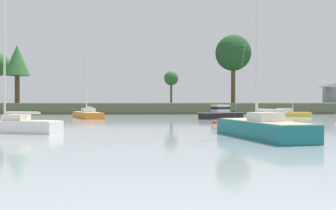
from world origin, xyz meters
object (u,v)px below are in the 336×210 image
sailboat_orange (88,116)px  sailboat_white (12,129)px  sailboat_teal (262,134)px  sailboat_yellow (289,115)px  mooring_buoy_red (215,123)px  cruiser_black (224,116)px

sailboat_orange → sailboat_white: 24.57m
sailboat_teal → sailboat_yellow: size_ratio=1.29×
sailboat_yellow → mooring_buoy_red: 23.53m
sailboat_white → mooring_buoy_red: size_ratio=22.04×
sailboat_white → sailboat_teal: 17.78m
sailboat_orange → cruiser_black: (18.23, -2.79, 0.16)m
cruiser_black → sailboat_yellow: sailboat_yellow is taller
cruiser_black → sailboat_teal: size_ratio=0.59×
sailboat_white → sailboat_yellow: 42.92m
sailboat_orange → cruiser_black: 18.44m
sailboat_white → sailboat_yellow: sailboat_white is taller
sailboat_white → sailboat_yellow: bearing=43.8°
sailboat_white → sailboat_teal: bearing=-16.2°
sailboat_orange → cruiser_black: sailboat_orange is taller
sailboat_teal → sailboat_orange: bearing=118.1°
sailboat_orange → mooring_buoy_red: size_ratio=21.46×
sailboat_orange → sailboat_white: size_ratio=0.97×
sailboat_orange → sailboat_yellow: bearing=10.0°
cruiser_black → sailboat_yellow: 13.91m
sailboat_orange → mooring_buoy_red: bearing=-41.4°
cruiser_black → sailboat_white: sailboat_white is taller
cruiser_black → sailboat_teal: (-2.49, -26.69, -0.14)m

